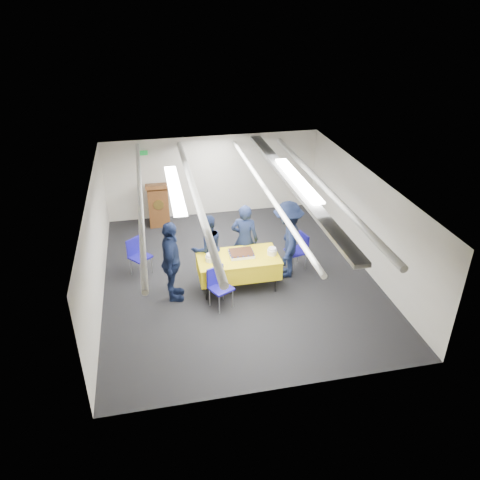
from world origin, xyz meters
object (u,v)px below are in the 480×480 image
serving_table (238,265)px  chair_right (299,247)px  podium (158,204)px  sheet_cake (241,253)px  sailor_a (245,239)px  sailor_d (287,240)px  chair_left (137,253)px  chair_near (218,283)px  sailor_c (172,262)px  sailor_b (207,248)px

serving_table → chair_right: (1.56, 0.52, -0.03)m
podium → serving_table: bearing=-66.3°
serving_table → sheet_cake: (0.08, 0.05, 0.26)m
serving_table → sailor_a: 0.71m
podium → sheet_cake: bearing=-64.9°
podium → sailor_d: (2.70, -3.18, 0.29)m
chair_left → sailor_d: (3.31, -0.75, 0.37)m
chair_near → sailor_d: sailor_d is taller
chair_left → serving_table: bearing=-26.0°
chair_left → sailor_c: (0.71, -1.17, 0.36)m
chair_near → sailor_a: (0.80, 1.16, 0.32)m
chair_right → sailor_d: (-0.38, -0.24, 0.37)m
chair_left → sailor_c: 1.41m
serving_table → sailor_d: bearing=13.5°
serving_table → sailor_b: bearing=141.7°
podium → sailor_a: sailor_a is taller
chair_left → sailor_a: 2.47m
serving_table → chair_right: size_ratio=2.02×
podium → sailor_a: size_ratio=0.74×
chair_near → chair_left: (-1.60, 1.60, 0.00)m
podium → sailor_b: bearing=-72.9°
chair_left → sailor_b: size_ratio=0.55×
podium → chair_near: 4.15m
sheet_cake → sailor_b: (-0.68, 0.42, -0.03)m
sailor_a → sailor_c: (-1.70, -0.72, 0.04)m
chair_left → chair_right: bearing=-7.9°
serving_table → sailor_d: 1.26m
serving_table → sailor_a: (0.27, 0.59, 0.29)m
sheet_cake → sailor_b: sailor_b is taller
chair_right → sailor_a: bearing=177.0°
sheet_cake → chair_left: chair_left is taller
sailor_b → podium: bearing=-94.3°
chair_near → podium: bearing=103.8°
serving_table → chair_right: chair_right is taller
sheet_cake → chair_near: 0.91m
sailor_b → sailor_c: sailor_c is taller
chair_right → sailor_d: sailor_d is taller
serving_table → sailor_a: sailor_a is taller
chair_right → serving_table: bearing=-161.5°
chair_near → chair_left: same height
sailor_a → sheet_cake: bearing=92.1°
podium → chair_near: (0.99, -4.03, -0.08)m
sheet_cake → sailor_a: sailor_a is taller
chair_near → sailor_b: bearing=93.9°
sheet_cake → podium: 3.78m
serving_table → sailor_d: size_ratio=0.97×
sailor_c → chair_near: bearing=-109.1°
chair_near → sailor_d: (1.71, 0.85, 0.37)m
chair_left → sailor_a: bearing=-10.5°
sheet_cake → chair_left: size_ratio=0.61×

